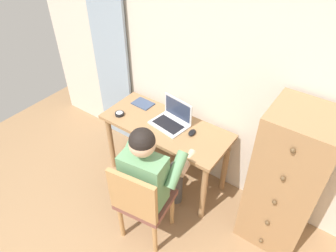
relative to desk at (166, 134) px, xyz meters
name	(u,v)px	position (x,y,z in m)	size (l,w,h in m)	color
wall_back	(235,77)	(0.48, 0.34, 0.64)	(4.80, 0.05, 2.50)	beige
curtain_panel	(111,56)	(-0.93, 0.27, 0.46)	(0.49, 0.03, 2.15)	#8EA3B7
desk	(166,134)	(0.00, 0.00, 0.00)	(1.26, 0.54, 0.73)	#9E754C
dresser	(286,181)	(1.16, 0.04, 0.06)	(0.51, 0.51, 1.34)	#9E754C
chair	(141,201)	(0.25, -0.69, -0.12)	(0.47, 0.46, 0.88)	brown
person_seated	(152,171)	(0.23, -0.51, 0.06)	(0.58, 0.62, 1.20)	#4C4C4C
laptop	(172,119)	(0.04, 0.06, 0.17)	(0.37, 0.30, 0.24)	silver
computer_mouse	(192,133)	(0.28, 0.04, 0.13)	(0.06, 0.10, 0.03)	black
desk_clock	(120,114)	(-0.46, -0.14, 0.13)	(0.09, 0.09, 0.03)	black
notebook_pad	(143,104)	(-0.40, 0.14, 0.12)	(0.21, 0.15, 0.01)	#3D4C6B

